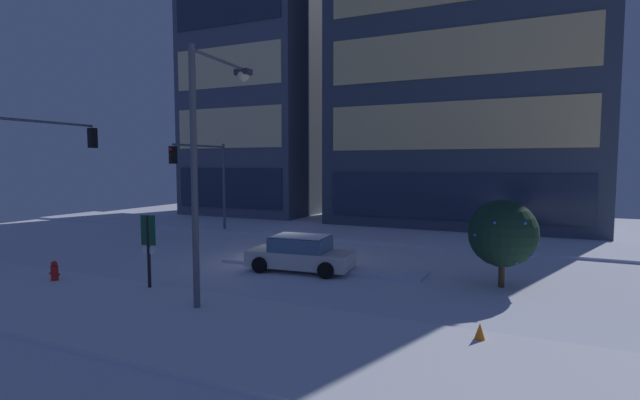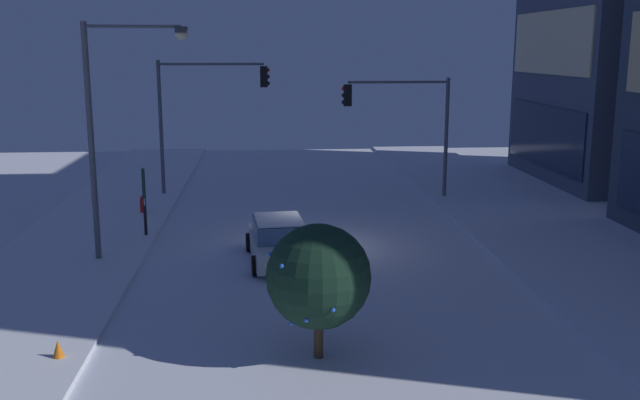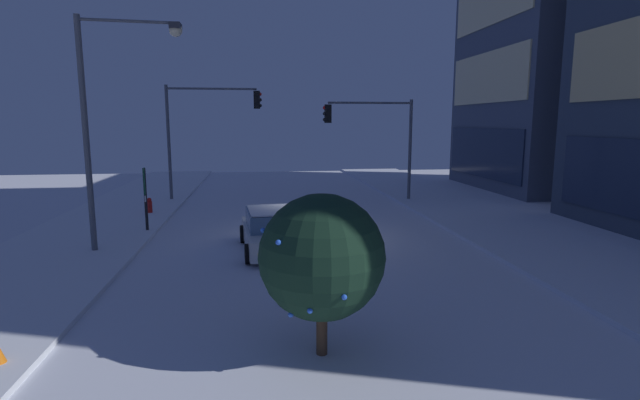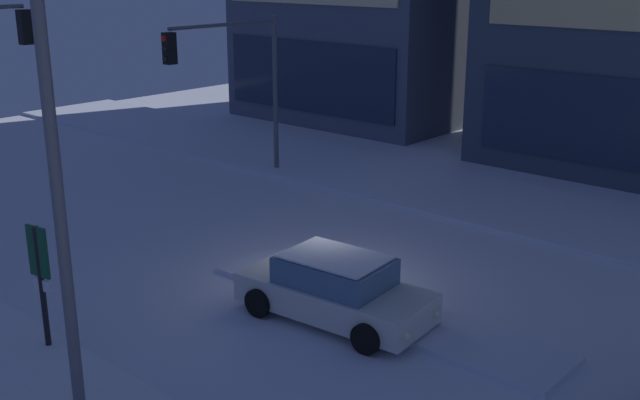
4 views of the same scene
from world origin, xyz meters
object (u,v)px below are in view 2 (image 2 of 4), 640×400
(fire_hydrant, at_px, (143,206))
(traffic_light_corner_far_left, at_px, (403,114))
(car_near, at_px, (279,241))
(construction_cone, at_px, (58,352))
(street_lamp_arched, at_px, (118,108))
(traffic_light_corner_near_left, at_px, (203,101))
(parking_info_sign, at_px, (144,194))
(decorated_tree_median, at_px, (319,277))

(fire_hydrant, bearing_deg, traffic_light_corner_far_left, 101.93)
(car_near, relative_size, traffic_light_corner_far_left, 0.79)
(traffic_light_corner_far_left, height_order, construction_cone, traffic_light_corner_far_left)
(traffic_light_corner_far_left, distance_m, fire_hydrant, 12.63)
(street_lamp_arched, distance_m, construction_cone, 9.51)
(car_near, xyz_separation_m, traffic_light_corner_near_left, (-11.57, -3.33, 3.92))
(car_near, xyz_separation_m, parking_info_sign, (-3.42, -4.99, 1.00))
(fire_hydrant, height_order, construction_cone, fire_hydrant)
(car_near, bearing_deg, street_lamp_arched, -100.38)
(fire_hydrant, bearing_deg, parking_info_sign, 10.56)
(traffic_light_corner_far_left, relative_size, traffic_light_corner_near_left, 0.88)
(traffic_light_corner_near_left, distance_m, fire_hydrant, 6.41)
(parking_info_sign, distance_m, decorated_tree_median, 12.61)
(fire_hydrant, xyz_separation_m, construction_cone, (15.02, 0.48, -0.15))
(decorated_tree_median, bearing_deg, fire_hydrant, -156.90)
(fire_hydrant, height_order, parking_info_sign, parking_info_sign)
(traffic_light_corner_near_left, relative_size, construction_cone, 11.95)
(decorated_tree_median, height_order, construction_cone, decorated_tree_median)
(car_near, distance_m, decorated_tree_median, 7.94)
(traffic_light_corner_near_left, bearing_deg, parking_info_sign, -101.52)
(parking_info_sign, bearing_deg, traffic_light_corner_near_left, 69.89)
(traffic_light_corner_far_left, bearing_deg, traffic_light_corner_near_left, -10.26)
(fire_hydrant, distance_m, construction_cone, 15.03)
(car_near, relative_size, fire_hydrant, 5.24)
(fire_hydrant, bearing_deg, construction_cone, 1.84)
(car_near, relative_size, street_lamp_arched, 0.57)
(car_near, distance_m, street_lamp_arched, 6.88)
(decorated_tree_median, distance_m, construction_cone, 6.23)
(traffic_light_corner_far_left, distance_m, traffic_light_corner_near_left, 9.60)
(fire_hydrant, relative_size, parking_info_sign, 0.32)
(traffic_light_corner_near_left, height_order, fire_hydrant, traffic_light_corner_near_left)
(street_lamp_arched, bearing_deg, parking_info_sign, 80.89)
(traffic_light_corner_far_left, height_order, parking_info_sign, traffic_light_corner_far_left)
(traffic_light_corner_far_left, xyz_separation_m, fire_hydrant, (2.50, -11.83, -3.66))
(traffic_light_corner_near_left, xyz_separation_m, decorated_tree_median, (19.38, 4.07, -2.65))
(parking_info_sign, xyz_separation_m, decorated_tree_median, (11.22, 5.74, 0.26))
(traffic_light_corner_far_left, xyz_separation_m, construction_cone, (17.52, -11.35, -3.81))
(parking_info_sign, bearing_deg, fire_hydrant, 91.98)
(car_near, distance_m, fire_hydrant, 9.34)
(traffic_light_corner_far_left, relative_size, fire_hydrant, 6.62)
(traffic_light_corner_near_left, height_order, decorated_tree_median, traffic_light_corner_near_left)
(street_lamp_arched, xyz_separation_m, construction_cone, (8.14, -0.04, -4.90))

